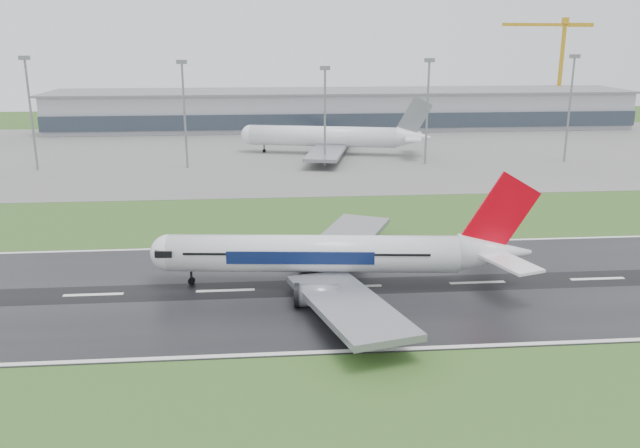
{
  "coord_description": "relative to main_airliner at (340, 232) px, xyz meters",
  "views": [
    {
      "loc": [
        -33.48,
        -96.03,
        38.17
      ],
      "look_at": [
        -24.24,
        12.0,
        7.0
      ],
      "focal_mm": 36.96,
      "sensor_mm": 36.0,
      "label": 1
    }
  ],
  "objects": [
    {
      "name": "apron",
      "position": [
        22.02,
        124.05,
        -8.83
      ],
      "size": [
        400.0,
        130.0,
        0.08
      ],
      "primitive_type": "cube",
      "color": "slate",
      "rests_on": "ground"
    },
    {
      "name": "floodmast_3",
      "position": [
        37.7,
        99.05,
        6.37
      ],
      "size": [
        0.64,
        0.64,
        30.48
      ],
      "primitive_type": "cylinder",
      "color": "gray",
      "rests_on": "ground"
    },
    {
      "name": "parked_airliner",
      "position": [
        10.61,
        118.94,
        0.62
      ],
      "size": [
        76.09,
        72.78,
        18.82
      ],
      "primitive_type": null,
      "rotation": [
        0.0,
        0.0,
        -0.23
      ],
      "color": "white",
      "rests_on": "apron"
    },
    {
      "name": "ground",
      "position": [
        22.02,
        -0.95,
        -8.87
      ],
      "size": [
        520.0,
        520.0,
        0.0
      ],
      "primitive_type": "plane",
      "color": "#2E551F",
      "rests_on": "ground"
    },
    {
      "name": "floodmast_0",
      "position": [
        -77.79,
        99.05,
        6.86
      ],
      "size": [
        0.64,
        0.64,
        31.47
      ],
      "primitive_type": "cylinder",
      "color": "gray",
      "rests_on": "ground"
    },
    {
      "name": "floodmast_4",
      "position": [
        82.01,
        99.05,
        6.87
      ],
      "size": [
        0.64,
        0.64,
        31.49
      ],
      "primitive_type": "cylinder",
      "color": "gray",
      "rests_on": "ground"
    },
    {
      "name": "floodmast_1",
      "position": [
        -34.41,
        99.05,
        6.23
      ],
      "size": [
        0.64,
        0.64,
        30.21
      ],
      "primitive_type": "cylinder",
      "color": "gray",
      "rests_on": "ground"
    },
    {
      "name": "main_airliner",
      "position": [
        0.0,
        0.0,
        0.0
      ],
      "size": [
        64.8,
        62.27,
        17.54
      ],
      "primitive_type": null,
      "rotation": [
        0.0,
        0.0,
        -0.1
      ],
      "color": "white",
      "rests_on": "runway"
    },
    {
      "name": "terminal",
      "position": [
        22.02,
        184.05,
        -1.37
      ],
      "size": [
        240.0,
        36.0,
        15.0
      ],
      "primitive_type": "cube",
      "color": "#93959D",
      "rests_on": "ground"
    },
    {
      "name": "runway",
      "position": [
        22.02,
        -0.95,
        -8.82
      ],
      "size": [
        400.0,
        45.0,
        0.1
      ],
      "primitive_type": "cube",
      "color": "black",
      "rests_on": "ground"
    },
    {
      "name": "tower_crane",
      "position": [
        123.63,
        199.05,
        13.92
      ],
      "size": [
        45.82,
        11.97,
        45.58
      ],
      "primitive_type": null,
      "rotation": [
        0.0,
        0.0,
        0.21
      ],
      "color": "gold",
      "rests_on": "ground"
    },
    {
      "name": "floodmast_2",
      "position": [
        6.77,
        99.05,
        5.3
      ],
      "size": [
        0.64,
        0.64,
        28.34
      ],
      "primitive_type": "cylinder",
      "color": "gray",
      "rests_on": "ground"
    }
  ]
}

